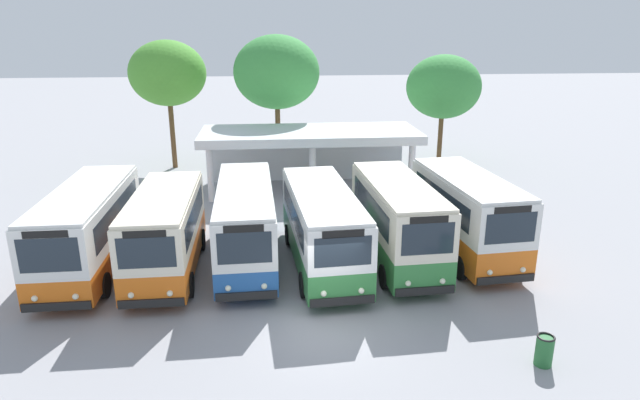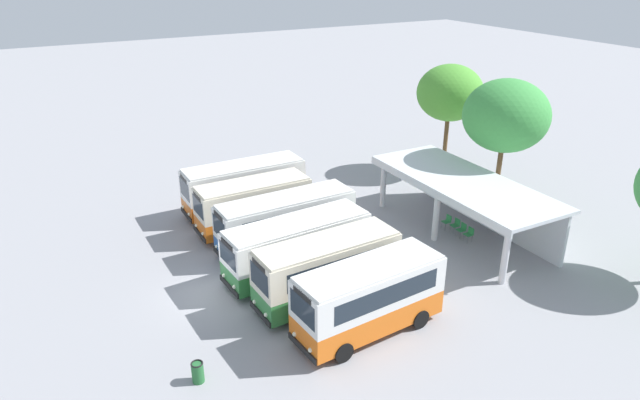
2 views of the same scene
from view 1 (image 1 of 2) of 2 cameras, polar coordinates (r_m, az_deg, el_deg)
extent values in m
plane|color=#939399|center=(17.38, 0.68, -13.23)|extent=(180.00, 180.00, 0.00)
cylinder|color=black|center=(20.31, -21.60, -8.31)|extent=(0.23, 0.90, 0.90)
cylinder|color=black|center=(21.00, -27.28, -8.22)|extent=(0.23, 0.90, 0.90)
cylinder|color=black|center=(24.58, -18.80, -3.45)|extent=(0.23, 0.90, 0.90)
cylinder|color=black|center=(25.15, -23.55, -3.53)|extent=(0.23, 0.90, 0.90)
cube|color=orange|center=(22.56, -22.81, -4.70)|extent=(2.32, 7.76, 0.96)
cube|color=silver|center=(22.12, -23.22, -1.48)|extent=(2.32, 7.76, 1.72)
cube|color=silver|center=(21.85, -23.51, 0.80)|extent=(2.25, 7.53, 0.12)
cube|color=black|center=(19.34, -25.85, -9.99)|extent=(2.13, 0.12, 0.28)
cube|color=#1E2833|center=(18.69, -26.52, -5.20)|extent=(1.84, 0.07, 1.12)
cube|color=black|center=(18.45, -26.81, -3.22)|extent=(1.34, 0.06, 0.24)
cube|color=#1E2833|center=(21.88, -20.39, -1.20)|extent=(0.11, 6.19, 0.95)
cube|color=#1E2833|center=(22.55, -25.85, -1.35)|extent=(0.11, 6.19, 0.95)
sphere|color=#EAEACC|center=(19.01, -24.21, -9.19)|extent=(0.20, 0.20, 0.20)
sphere|color=#EAEACC|center=(19.43, -27.69, -9.11)|extent=(0.20, 0.20, 0.20)
cylinder|color=black|center=(19.46, -13.48, -8.65)|extent=(0.23, 0.90, 0.90)
cylinder|color=black|center=(19.85, -19.51, -8.68)|extent=(0.23, 0.90, 0.90)
cylinder|color=black|center=(23.26, -12.28, -4.09)|extent=(0.23, 0.90, 0.90)
cylinder|color=black|center=(23.59, -17.32, -4.20)|extent=(0.23, 0.90, 0.90)
cube|color=orange|center=(21.33, -15.69, -5.12)|extent=(2.27, 6.78, 1.03)
cube|color=beige|center=(20.87, -15.99, -1.82)|extent=(2.27, 6.78, 1.58)
cube|color=beige|center=(20.61, -16.18, 0.41)|extent=(2.20, 6.58, 0.12)
cube|color=black|center=(18.45, -17.23, -10.27)|extent=(2.07, 0.13, 0.28)
cube|color=#1E2833|center=(17.77, -17.71, -5.27)|extent=(1.79, 0.07, 1.03)
cube|color=black|center=(17.55, -17.90, -3.41)|extent=(1.31, 0.07, 0.24)
cube|color=#1E2833|center=(20.78, -13.02, -1.51)|extent=(0.11, 5.40, 0.87)
cube|color=#1E2833|center=(21.16, -18.84, -1.68)|extent=(0.11, 5.40, 0.87)
sphere|color=#EAEACC|center=(18.21, -15.44, -9.39)|extent=(0.20, 0.20, 0.20)
sphere|color=#EAEACC|center=(18.45, -19.17, -9.39)|extent=(0.20, 0.20, 0.20)
cylinder|color=black|center=(19.65, -4.69, -7.93)|extent=(0.25, 0.91, 0.90)
cylinder|color=black|center=(19.69, -10.64, -8.14)|extent=(0.25, 0.91, 0.90)
cylinder|color=black|center=(24.14, -5.24, -2.93)|extent=(0.25, 0.91, 0.90)
cylinder|color=black|center=(24.17, -10.04, -3.11)|extent=(0.25, 0.91, 0.90)
cube|color=#23569E|center=(21.71, -7.70, -4.29)|extent=(2.36, 7.94, 0.94)
cube|color=silver|center=(21.26, -7.84, -1.05)|extent=(2.36, 7.94, 1.65)
cube|color=silver|center=(21.00, -7.94, 1.23)|extent=(2.29, 7.70, 0.12)
cube|color=black|center=(18.24, -7.69, -9.91)|extent=(2.02, 0.16, 0.28)
cube|color=#1E2833|center=(17.57, -7.91, -4.99)|extent=(1.74, 0.10, 1.07)
cube|color=black|center=(17.33, -8.00, -3.00)|extent=(1.28, 0.09, 0.24)
cube|color=#1E2833|center=(21.35, -5.02, -0.73)|extent=(0.23, 6.30, 0.91)
cube|color=#1E2833|center=(21.39, -10.66, -0.94)|extent=(0.23, 6.30, 0.91)
sphere|color=#EAEACC|center=(18.11, -5.86, -8.96)|extent=(0.20, 0.20, 0.20)
sphere|color=#EAEACC|center=(18.13, -9.60, -9.09)|extent=(0.20, 0.20, 0.20)
cylinder|color=black|center=(19.33, 4.60, -8.37)|extent=(0.28, 0.91, 0.90)
cylinder|color=black|center=(18.97, -1.75, -8.85)|extent=(0.28, 0.91, 0.90)
cylinder|color=black|center=(23.60, 1.83, -3.35)|extent=(0.28, 0.91, 0.90)
cylinder|color=black|center=(23.30, -3.34, -3.65)|extent=(0.28, 0.91, 0.90)
cube|color=#337F3D|center=(21.08, 0.24, -4.69)|extent=(2.76, 7.83, 1.03)
cube|color=white|center=(20.62, 0.25, -1.41)|extent=(2.76, 7.83, 1.52)
cube|color=white|center=(20.37, 0.25, 0.77)|extent=(2.68, 7.60, 0.12)
cube|color=black|center=(17.79, 2.38, -10.51)|extent=(2.12, 0.25, 0.28)
cube|color=#1E2833|center=(17.09, 2.42, -5.41)|extent=(1.83, 0.18, 0.99)
cube|color=black|center=(16.87, 2.44, -3.57)|extent=(1.34, 0.14, 0.24)
cube|color=#1E2833|center=(20.90, 3.19, -1.03)|extent=(0.47, 6.14, 0.84)
cube|color=#1E2833|center=(20.55, -2.84, -1.35)|extent=(0.47, 6.14, 0.84)
sphere|color=#EAEACC|center=(17.78, 4.35, -9.44)|extent=(0.20, 0.20, 0.20)
sphere|color=#EAEACC|center=(17.55, 0.39, -9.77)|extent=(0.20, 0.20, 0.20)
cylinder|color=black|center=(20.25, 12.44, -7.49)|extent=(0.26, 0.91, 0.90)
cylinder|color=black|center=(19.65, 6.76, -7.98)|extent=(0.26, 0.91, 0.90)
cylinder|color=black|center=(24.05, 8.86, -3.15)|extent=(0.26, 0.91, 0.90)
cylinder|color=black|center=(23.55, 4.07, -3.43)|extent=(0.26, 0.91, 0.90)
cube|color=#337F3D|center=(21.65, 7.98, -4.15)|extent=(2.49, 7.15, 1.10)
cube|color=beige|center=(21.17, 8.13, -0.67)|extent=(2.49, 7.15, 1.67)
cube|color=beige|center=(20.91, 8.24, 1.65)|extent=(2.42, 6.93, 0.12)
cube|color=black|center=(18.74, 10.92, -9.31)|extent=(2.05, 0.20, 0.28)
cube|color=#1E2833|center=(18.02, 11.22, -4.01)|extent=(1.77, 0.14, 1.08)
cube|color=black|center=(17.79, 11.34, -2.02)|extent=(1.29, 0.11, 0.24)
cube|color=#1E2833|center=(21.57, 10.79, -0.33)|extent=(0.31, 5.64, 0.92)
cube|color=#1E2833|center=(20.98, 5.26, -0.59)|extent=(0.31, 5.64, 0.92)
sphere|color=#EAEACC|center=(18.80, 12.70, -8.27)|extent=(0.20, 0.20, 0.20)
sphere|color=#EAEACC|center=(18.43, 9.21, -8.60)|extent=(0.20, 0.20, 0.20)
cylinder|color=black|center=(21.82, 19.68, -6.27)|extent=(0.29, 0.92, 0.90)
cylinder|color=black|center=(20.87, 14.50, -6.87)|extent=(0.29, 0.92, 0.90)
cylinder|color=black|center=(25.25, 15.07, -2.54)|extent=(0.29, 0.92, 0.90)
cylinder|color=black|center=(24.44, 10.49, -2.90)|extent=(0.29, 0.92, 0.90)
cube|color=orange|center=(22.86, 14.91, -3.33)|extent=(2.80, 6.94, 1.15)
cube|color=silver|center=(22.41, 15.19, 0.04)|extent=(2.80, 6.94, 1.67)
cube|color=silver|center=(22.16, 15.38, 2.24)|extent=(2.72, 6.74, 0.12)
cube|color=black|center=(20.24, 18.84, -7.85)|extent=(2.14, 0.28, 0.28)
cube|color=#1E2833|center=(19.57, 19.33, -2.79)|extent=(1.84, 0.20, 1.09)
cube|color=black|center=(19.36, 19.53, -0.94)|extent=(1.35, 0.16, 0.24)
cube|color=#1E2833|center=(22.97, 17.62, 0.38)|extent=(0.49, 5.41, 0.92)
cube|color=#1E2833|center=(22.03, 12.47, 0.08)|extent=(0.49, 5.41, 0.92)
sphere|color=#EAEACC|center=(20.42, 20.45, -6.84)|extent=(0.20, 0.20, 0.20)
sphere|color=#EAEACC|center=(19.84, 17.34, -7.24)|extent=(0.20, 0.20, 0.20)
cylinder|color=silver|center=(29.23, -11.40, 2.85)|extent=(0.36, 0.36, 3.20)
cylinder|color=silver|center=(29.16, -0.78, 3.16)|extent=(0.36, 0.36, 3.20)
cylinder|color=silver|center=(30.06, 9.55, 3.36)|extent=(0.36, 0.36, 3.20)
cube|color=silver|center=(32.94, -1.34, 4.87)|extent=(11.60, 0.20, 3.20)
cube|color=silver|center=(30.59, -1.08, 7.12)|extent=(12.10, 4.81, 0.20)
cube|color=silver|center=(28.33, -0.71, 5.77)|extent=(12.10, 0.10, 0.28)
cylinder|color=slate|center=(30.77, -2.12, 1.27)|extent=(0.03, 0.03, 0.44)
cylinder|color=slate|center=(30.76, -2.78, 1.25)|extent=(0.03, 0.03, 0.44)
cylinder|color=slate|center=(31.11, -2.16, 1.45)|extent=(0.03, 0.03, 0.44)
cylinder|color=slate|center=(31.09, -2.81, 1.44)|extent=(0.03, 0.03, 0.44)
cube|color=#2D8C47|center=(30.86, -2.47, 1.78)|extent=(0.44, 0.44, 0.04)
cube|color=#2D8C47|center=(31.00, -2.49, 2.24)|extent=(0.44, 0.04, 0.40)
cylinder|color=slate|center=(30.92, -0.95, 1.36)|extent=(0.03, 0.03, 0.44)
cylinder|color=slate|center=(30.90, -1.60, 1.35)|extent=(0.03, 0.03, 0.44)
cylinder|color=slate|center=(31.26, -0.99, 1.54)|extent=(0.03, 0.03, 0.44)
cylinder|color=slate|center=(31.24, -1.64, 1.53)|extent=(0.03, 0.03, 0.44)
cube|color=#2D8C47|center=(31.01, -1.30, 1.87)|extent=(0.44, 0.44, 0.04)
cube|color=#2D8C47|center=(31.15, -1.32, 2.33)|extent=(0.44, 0.04, 0.40)
cylinder|color=slate|center=(30.90, 0.25, 1.36)|extent=(0.03, 0.03, 0.44)
cylinder|color=slate|center=(30.88, -0.40, 1.34)|extent=(0.03, 0.03, 0.44)
cylinder|color=slate|center=(31.24, 0.19, 1.54)|extent=(0.03, 0.03, 0.44)
cylinder|color=slate|center=(31.21, -0.45, 1.52)|extent=(0.03, 0.03, 0.44)
cube|color=#2D8C47|center=(30.99, -0.10, 1.86)|extent=(0.44, 0.44, 0.04)
cube|color=#2D8C47|center=(31.13, -0.14, 2.32)|extent=(0.44, 0.04, 0.40)
cylinder|color=slate|center=(30.96, 1.43, 1.38)|extent=(0.03, 0.03, 0.44)
cylinder|color=slate|center=(30.92, 0.79, 1.36)|extent=(0.03, 0.03, 0.44)
cylinder|color=slate|center=(31.29, 1.36, 1.56)|extent=(0.03, 0.03, 0.44)
cylinder|color=slate|center=(31.26, 0.72, 1.55)|extent=(0.03, 0.03, 0.44)
cube|color=#2D8C47|center=(31.04, 1.08, 1.89)|extent=(0.44, 0.44, 0.04)
cube|color=#2D8C47|center=(31.18, 1.04, 2.34)|extent=(0.44, 0.04, 0.40)
cylinder|color=brown|center=(35.11, -4.40, 6.49)|extent=(0.32, 0.32, 4.24)
ellipsoid|color=green|center=(34.55, -4.56, 13.19)|extent=(5.30, 5.30, 4.51)
cylinder|color=brown|center=(38.14, 12.44, 6.29)|extent=(0.32, 0.32, 3.28)
ellipsoid|color=green|center=(37.63, 12.80, 11.48)|extent=(4.90, 4.90, 4.17)
cylinder|color=brown|center=(36.97, -15.15, 6.55)|extent=(0.32, 0.32, 4.31)
ellipsoid|color=#4C9933|center=(36.46, -15.66, 12.66)|extent=(4.80, 4.80, 4.08)
cylinder|color=#266633|center=(16.70, 22.41, -14.41)|extent=(0.48, 0.48, 0.85)
torus|color=black|center=(16.48, 22.59, -13.10)|extent=(0.49, 0.49, 0.06)
camera|label=2|loc=(27.20, 71.66, 20.42)|focal=31.87mm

